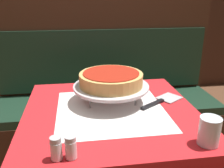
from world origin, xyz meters
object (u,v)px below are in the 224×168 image
at_px(pepper_shaker, 71,147).
at_px(napkin_holder, 94,77).
at_px(pizza_server, 161,101).
at_px(condiment_caddy, 108,39).
at_px(water_glass_near, 209,131).
at_px(salt_shaker, 56,148).
at_px(pizza_pan_stand, 111,87).
at_px(dining_table_rear, 104,52).
at_px(deep_dish_pizza, 111,79).
at_px(booth_bench, 107,114).
at_px(dining_table_front, 111,132).

xyz_separation_m(pepper_shaker, napkin_holder, (0.13, 0.66, 0.01)).
bearing_deg(pizza_server, condiment_caddy, 92.02).
distance_m(water_glass_near, salt_shaker, 0.51).
xyz_separation_m(pizza_pan_stand, napkin_holder, (-0.06, 0.25, -0.03)).
bearing_deg(condiment_caddy, pizza_server, -87.98).
height_order(pepper_shaker, napkin_holder, napkin_holder).
height_order(dining_table_rear, deep_dish_pizza, deep_dish_pizza).
bearing_deg(pizza_pan_stand, dining_table_rear, 84.58).
relative_size(pizza_server, salt_shaker, 3.15).
bearing_deg(water_glass_near, deep_dish_pizza, 124.66).
distance_m(dining_table_rear, deep_dish_pizza, 1.52).
bearing_deg(water_glass_near, booth_bench, 101.45).
bearing_deg(napkin_holder, pizza_server, -43.73).
bearing_deg(napkin_holder, salt_shaker, -104.63).
distance_m(water_glass_near, condiment_caddy, 1.91).
bearing_deg(salt_shaker, condiment_caddy, 77.76).
bearing_deg(deep_dish_pizza, pizza_server, -9.17).
xyz_separation_m(dining_table_front, dining_table_rear, (0.16, 1.59, 0.02)).
height_order(deep_dish_pizza, pepper_shaker, deep_dish_pizza).
height_order(water_glass_near, salt_shaker, water_glass_near).
bearing_deg(dining_table_front, water_glass_near, -46.85).
height_order(dining_table_front, dining_table_rear, dining_table_rear).
xyz_separation_m(booth_bench, napkin_holder, (-0.12, -0.42, 0.45)).
relative_size(booth_bench, pepper_shaker, 22.08).
relative_size(dining_table_front, salt_shaker, 9.94).
height_order(dining_table_front, napkin_holder, napkin_holder).
height_order(deep_dish_pizza, condiment_caddy, condiment_caddy).
xyz_separation_m(pizza_pan_stand, deep_dish_pizza, (0.00, 0.00, 0.04)).
bearing_deg(deep_dish_pizza, salt_shaker, -119.26).
height_order(dining_table_front, booth_bench, booth_bench).
height_order(salt_shaker, condiment_caddy, condiment_caddy).
relative_size(dining_table_front, deep_dish_pizza, 2.59).
bearing_deg(condiment_caddy, dining_table_rear, -176.41).
height_order(dining_table_front, pepper_shaker, pepper_shaker).
xyz_separation_m(dining_table_rear, condiment_caddy, (0.04, 0.00, 0.14)).
relative_size(pizza_pan_stand, condiment_caddy, 2.23).
bearing_deg(condiment_caddy, booth_bench, -98.38).
height_order(deep_dish_pizza, pizza_server, deep_dish_pizza).
height_order(pizza_pan_stand, condiment_caddy, condiment_caddy).
relative_size(deep_dish_pizza, salt_shaker, 3.84).
height_order(dining_table_rear, salt_shaker, salt_shaker).
xyz_separation_m(pizza_server, water_glass_near, (0.04, -0.36, 0.05)).
xyz_separation_m(booth_bench, salt_shaker, (-0.29, -1.08, 0.45)).
xyz_separation_m(deep_dish_pizza, condiment_caddy, (0.18, 1.50, -0.07)).
bearing_deg(condiment_caddy, pepper_shaker, -100.95).
xyz_separation_m(deep_dish_pizza, napkin_holder, (-0.06, 0.25, -0.07)).
bearing_deg(pizza_server, booth_bench, 104.06).
bearing_deg(pepper_shaker, condiment_caddy, 79.05).
distance_m(salt_shaker, condiment_caddy, 1.96).
relative_size(water_glass_near, condiment_caddy, 0.62).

